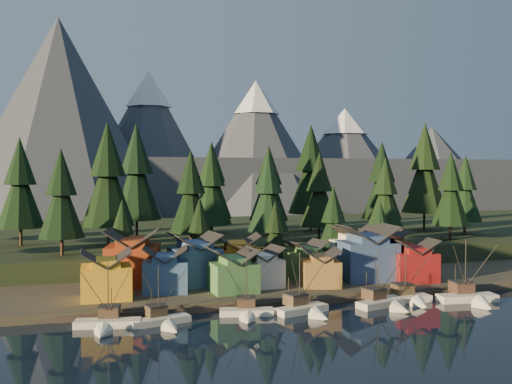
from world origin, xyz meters
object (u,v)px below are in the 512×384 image
object	(u,v)px
boat_1	(163,314)
boat_6	(471,290)
boat_5	(410,290)
house_back_1	(195,258)
house_front_0	(106,273)
boat_0	(106,316)
boat_2	(247,305)
house_front_1	(166,268)
house_back_0	(133,256)
boat_4	(385,295)
boat_3	(306,301)

from	to	relation	value
boat_1	boat_6	xyz separation A→B (m)	(55.45, -0.90, 0.58)
boat_5	house_back_1	size ratio (longest dim) A/B	1.16
boat_1	house_back_1	world-z (taller)	house_back_1
boat_5	house_back_1	xyz separation A→B (m)	(-35.50, 20.43, 4.44)
house_front_0	boat_0	bearing A→B (deg)	-90.95
boat_2	house_front_1	distance (m)	20.14
boat_2	house_back_0	xyz separation A→B (m)	(-16.22, 24.27, 5.35)
boat_1	boat_4	bearing A→B (deg)	-13.48
boat_2	boat_6	xyz separation A→B (m)	(41.53, -2.40, 0.45)
boat_5	house_back_0	bearing A→B (deg)	153.59
boat_3	house_back_0	distance (m)	36.86
boat_3	boat_5	size ratio (longest dim) A/B	0.97
boat_3	boat_4	bearing A→B (deg)	-16.21
house_back_1	boat_2	bearing A→B (deg)	-84.53
boat_2	boat_4	world-z (taller)	boat_4
boat_0	boat_1	bearing A→B (deg)	6.28
boat_4	house_front_1	distance (m)	39.99
boat_2	house_back_0	distance (m)	29.67
boat_3	house_front_1	distance (m)	27.57
boat_6	boat_3	bearing A→B (deg)	-174.94
house_back_0	boat_4	bearing A→B (deg)	-20.06
boat_1	boat_2	world-z (taller)	boat_2
boat_3	house_back_1	bearing A→B (deg)	106.13
boat_1	boat_4	xyz separation A→B (m)	(38.66, 0.29, 0.42)
boat_2	house_front_0	distance (m)	25.86
boat_3	boat_5	bearing A→B (deg)	-11.03
boat_3	house_back_1	world-z (taller)	house_back_1
boat_6	house_back_1	size ratio (longest dim) A/B	1.25
house_front_0	boat_5	bearing A→B (deg)	-12.26
house_front_1	boat_1	bearing A→B (deg)	-89.38
boat_4	boat_6	world-z (taller)	boat_6
house_back_0	house_back_1	world-z (taller)	house_back_0
boat_6	house_front_1	xyz separation A→B (m)	(-52.48, 18.83, 3.53)
house_back_0	boat_3	bearing A→B (deg)	-32.63
boat_3	boat_2	bearing A→B (deg)	155.98
boat_2	boat_6	world-z (taller)	boat_6
house_back_1	boat_5	bearing A→B (deg)	-36.58
boat_1	house_back_0	bearing A→B (deg)	81.20
boat_3	house_front_1	world-z (taller)	boat_3
house_back_0	house_front_0	bearing A→B (deg)	-105.12
house_back_0	boat_2	bearing A→B (deg)	-44.42
boat_4	boat_6	xyz separation A→B (m)	(16.79, -1.18, 0.16)
boat_5	house_front_1	xyz separation A→B (m)	(-41.89, 15.70, 3.55)
boat_1	house_front_1	bearing A→B (deg)	66.68
boat_5	boat_0	bearing A→B (deg)	-178.28
boat_0	house_back_1	xyz separation A→B (m)	(17.73, 21.93, 4.83)
boat_3	house_front_0	xyz separation A→B (m)	(-31.56, 14.73, 3.80)
boat_2	house_front_1	world-z (taller)	house_front_1
boat_4	boat_5	world-z (taller)	boat_5
house_back_1	house_back_0	bearing A→B (deg)	158.45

